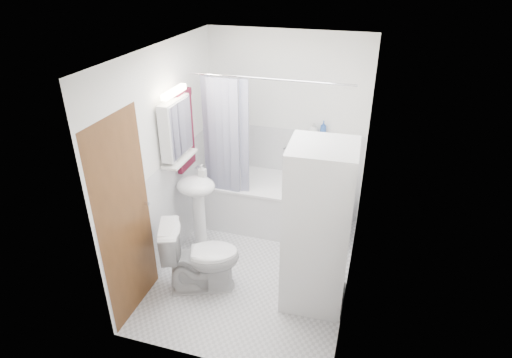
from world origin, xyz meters
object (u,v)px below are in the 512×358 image
(bathtub, at_px, (274,202))
(washer_dryer, at_px, (317,228))
(sink, at_px, (197,197))
(toilet, at_px, (201,257))

(bathtub, relative_size, washer_dryer, 0.95)
(bathtub, relative_size, sink, 1.55)
(bathtub, distance_m, toilet, 1.43)
(bathtub, bearing_deg, washer_dryer, -58.97)
(bathtub, bearing_deg, sink, -133.38)
(washer_dryer, bearing_deg, sink, 160.63)
(sink, bearing_deg, toilet, -64.53)
(sink, xyz_separation_m, washer_dryer, (1.43, -0.44, 0.15))
(sink, bearing_deg, washer_dryer, -16.93)
(bathtub, bearing_deg, toilet, -107.18)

